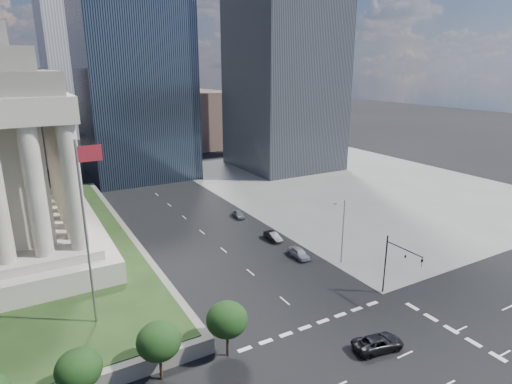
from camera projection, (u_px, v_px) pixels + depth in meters
ground at (129, 171)px, 120.95m from camera, size 500.00×500.00×0.00m
sidewalk_ne at (349, 182)px, 109.47m from camera, size 68.00×90.00×0.03m
flagpole at (87, 225)px, 43.54m from camera, size 2.52×0.24×20.00m
midrise_glass at (132, 61)px, 109.25m from camera, size 26.00×26.00×60.00m
building_filler_ne at (194, 119)px, 158.32m from camera, size 20.00×30.00×20.00m
traffic_signal_ne at (397, 261)px, 53.49m from camera, size 0.30×5.74×8.00m
street_lamp_north at (342, 228)px, 63.19m from camera, size 2.13×0.22×10.00m
pickup_truck at (378, 343)px, 44.83m from camera, size 3.46×5.89×1.54m
parked_sedan_near at (299, 253)px, 66.37m from camera, size 2.11×4.59×1.52m
parked_sedan_mid at (273, 236)px, 73.02m from camera, size 1.64×4.32×1.41m
parked_sedan_far at (238, 214)px, 84.05m from camera, size 2.26×4.23×1.37m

